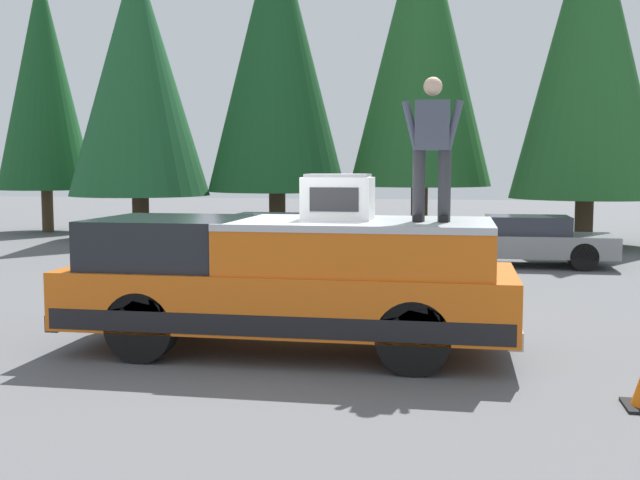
{
  "coord_description": "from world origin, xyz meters",
  "views": [
    {
      "loc": [
        -9.29,
        -2.22,
        2.3
      ],
      "look_at": [
        0.46,
        -0.46,
        1.35
      ],
      "focal_mm": 43.15,
      "sensor_mm": 36.0,
      "label": 1
    }
  ],
  "objects_px": {
    "compressor_unit": "(338,197)",
    "parked_car_grey": "(523,241)",
    "pickup_truck": "(290,281)",
    "person_on_truck_bed": "(432,145)",
    "parked_car_navy": "(272,238)"
  },
  "relations": [
    {
      "from": "pickup_truck",
      "to": "parked_car_navy",
      "type": "relative_size",
      "value": 1.35
    },
    {
      "from": "pickup_truck",
      "to": "parked_car_grey",
      "type": "height_order",
      "value": "pickup_truck"
    },
    {
      "from": "parked_car_grey",
      "to": "parked_car_navy",
      "type": "relative_size",
      "value": 1.0
    },
    {
      "from": "compressor_unit",
      "to": "parked_car_grey",
      "type": "xyz_separation_m",
      "value": [
        9.01,
        -2.96,
        -1.35
      ]
    },
    {
      "from": "pickup_truck",
      "to": "person_on_truck_bed",
      "type": "height_order",
      "value": "person_on_truck_bed"
    },
    {
      "from": "parked_car_navy",
      "to": "person_on_truck_bed",
      "type": "bearing_deg",
      "value": -155.16
    },
    {
      "from": "parked_car_grey",
      "to": "pickup_truck",
      "type": "bearing_deg",
      "value": 158.57
    },
    {
      "from": "parked_car_grey",
      "to": "parked_car_navy",
      "type": "xyz_separation_m",
      "value": [
        -0.24,
        5.95,
        0.0
      ]
    },
    {
      "from": "pickup_truck",
      "to": "person_on_truck_bed",
      "type": "bearing_deg",
      "value": -93.05
    },
    {
      "from": "pickup_truck",
      "to": "person_on_truck_bed",
      "type": "distance_m",
      "value": 2.42
    },
    {
      "from": "parked_car_grey",
      "to": "compressor_unit",
      "type": "bearing_deg",
      "value": 161.83
    },
    {
      "from": "person_on_truck_bed",
      "to": "parked_car_navy",
      "type": "height_order",
      "value": "person_on_truck_bed"
    },
    {
      "from": "person_on_truck_bed",
      "to": "parked_car_grey",
      "type": "height_order",
      "value": "person_on_truck_bed"
    },
    {
      "from": "parked_car_grey",
      "to": "parked_car_navy",
      "type": "distance_m",
      "value": 5.95
    },
    {
      "from": "compressor_unit",
      "to": "parked_car_grey",
      "type": "relative_size",
      "value": 0.2
    }
  ]
}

